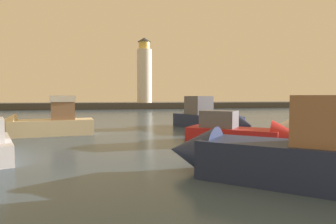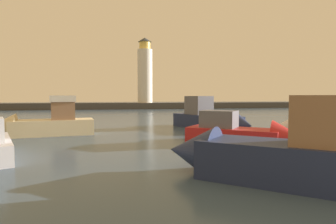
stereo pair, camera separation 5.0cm
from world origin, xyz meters
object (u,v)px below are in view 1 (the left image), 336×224
object	(u,v)px
motorboat_2	(274,154)
mooring_buoy	(73,123)
motorboat_1	(40,124)
motorboat_4	(322,127)
motorboat_3	(249,134)
motorboat_5	(214,119)
lighthouse	(144,72)

from	to	relation	value
motorboat_2	mooring_buoy	world-z (taller)	motorboat_2
motorboat_1	mooring_buoy	xyz separation A→B (m)	(1.70, 5.30, -0.47)
motorboat_1	motorboat_4	world-z (taller)	motorboat_1
motorboat_2	motorboat_3	bearing A→B (deg)	68.63
motorboat_2	mooring_buoy	xyz separation A→B (m)	(-9.20, 19.21, -0.52)
motorboat_3	motorboat_5	xyz separation A→B (m)	(0.68, 7.93, 0.24)
motorboat_4	motorboat_3	bearing A→B (deg)	-169.60
lighthouse	mooring_buoy	size ratio (longest dim) A/B	17.22
lighthouse	motorboat_3	distance (m)	51.04
lighthouse	motorboat_2	bearing A→B (deg)	-92.19
lighthouse	motorboat_3	world-z (taller)	lighthouse
lighthouse	motorboat_1	xyz separation A→B (m)	(-13.10, -43.58, -7.75)
motorboat_2	motorboat_3	size ratio (longest dim) A/B	1.13
motorboat_2	mooring_buoy	size ratio (longest dim) A/B	8.79
motorboat_1	motorboat_5	bearing A→B (deg)	4.43
motorboat_3	motorboat_4	distance (m)	6.30
motorboat_2	mooring_buoy	distance (m)	21.31
lighthouse	mooring_buoy	xyz separation A→B (m)	(-11.40, -38.29, -8.22)
motorboat_3	motorboat_4	size ratio (longest dim) A/B	0.94
motorboat_1	motorboat_2	xyz separation A→B (m)	(10.90, -13.92, 0.05)
motorboat_5	motorboat_4	bearing A→B (deg)	-50.95
motorboat_3	motorboat_5	world-z (taller)	motorboat_5
motorboat_1	mooring_buoy	world-z (taller)	motorboat_1
motorboat_3	mooring_buoy	bearing A→B (deg)	134.68
motorboat_4	motorboat_2	bearing A→B (deg)	-137.46
motorboat_1	motorboat_3	distance (m)	15.29
lighthouse	motorboat_5	xyz separation A→B (m)	(1.26, -42.47, -7.76)
motorboat_3	motorboat_5	bearing A→B (deg)	85.10
motorboat_2	motorboat_3	world-z (taller)	motorboat_2
motorboat_5	lighthouse	bearing A→B (deg)	91.70
motorboat_3	motorboat_1	bearing A→B (deg)	153.50
motorboat_1	motorboat_2	distance (m)	17.68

